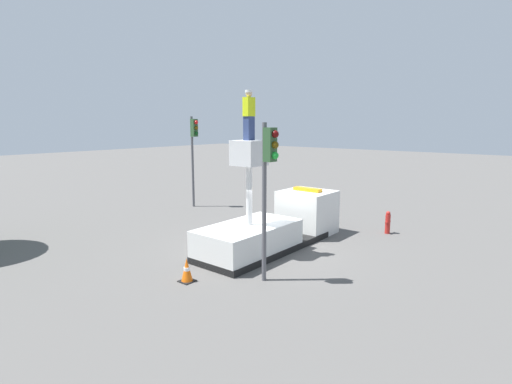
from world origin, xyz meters
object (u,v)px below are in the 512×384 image
Objects in this scene: traffic_light_across at (194,143)px; fire_hydrant at (388,223)px; worker at (249,115)px; traffic_cone_rear at (187,270)px; bucket_truck at (275,226)px; traffic_light_pole at (268,171)px.

traffic_light_across reaches higher than fire_hydrant.
worker is 5.75m from traffic_cone_rear.
bucket_truck is 7.00× the size of fire_hydrant.
traffic_light_pole is 4.01m from traffic_cone_rear.
worker is at bearing 52.91° from traffic_light_pole.
worker reaches higher than bucket_truck.
worker is 2.32× the size of traffic_cone_rear.
traffic_light_pole is 0.93× the size of traffic_light_across.
bucket_truck is 9.48× the size of traffic_cone_rear.
fire_hydrant is 9.76m from traffic_cone_rear.
traffic_light_pole is (-3.16, -2.06, 2.68)m from bucket_truck.
traffic_light_across is (4.74, 8.19, -1.42)m from worker.
bucket_truck is at bearing -111.00° from traffic_light_across.
worker is 1.71× the size of fire_hydrant.
worker reaches higher than traffic_cone_rear.
worker is 3.08m from traffic_light_pole.
worker reaches higher than traffic_light_pole.
traffic_light_across reaches higher than bucket_truck.
traffic_light_pole is (-1.56, -2.06, -1.68)m from worker.
bucket_truck is 5.44m from fire_hydrant.
traffic_cone_rear is (-3.16, -0.12, -4.80)m from worker.
traffic_cone_rear is at bearing 163.68° from fire_hydrant.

